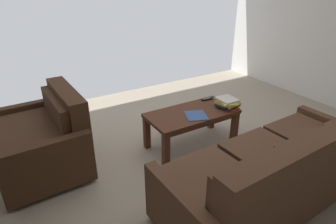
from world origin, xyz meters
TOP-DOWN VIEW (x-y plane):
  - ground_plane at (0.00, 0.00)m, footprint 5.56×4.85m
  - sofa_main at (-0.12, 0.94)m, footprint 2.12×0.92m
  - loveseat_near at (1.52, -0.73)m, footprint 0.90×1.15m
  - coffee_table at (-0.09, -0.29)m, footprint 1.09×0.55m
  - book_stack at (-0.55, -0.18)m, footprint 0.29×0.34m
  - tv_remote at (-0.47, -0.49)m, footprint 0.16×0.05m
  - loose_magazine at (-0.07, -0.18)m, footprint 0.32×0.33m

SIDE VIEW (x-z plane):
  - ground_plane at x=0.00m, z-range -0.01..0.00m
  - loveseat_near at x=1.52m, z-range -0.07..0.80m
  - sofa_main at x=-0.12m, z-range -0.07..0.81m
  - coffee_table at x=-0.09m, z-range 0.16..0.62m
  - loose_magazine at x=-0.07m, z-range 0.46..0.47m
  - tv_remote at x=-0.47m, z-range 0.46..0.48m
  - book_stack at x=-0.55m, z-range 0.46..0.58m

